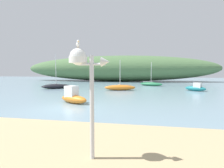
# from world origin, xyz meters

# --- Properties ---
(ground_plane) EXTENTS (120.00, 120.00, 0.00)m
(ground_plane) POSITION_xyz_m (0.00, 0.00, 0.00)
(ground_plane) COLOR #7A99A8
(distant_hill) EXTENTS (49.01, 10.28, 6.45)m
(distant_hill) POSITION_xyz_m (-1.39, 33.08, 3.22)
(distant_hill) COLOR #517547
(distant_hill) RESTS_ON ground
(mast_structure) EXTENTS (1.13, 0.50, 3.06)m
(mast_structure) POSITION_xyz_m (3.78, -6.80, 2.71)
(mast_structure) COLOR silver
(mast_structure) RESTS_ON beach_sand
(seagull_on_radar) EXTENTS (0.18, 0.27, 0.21)m
(seagull_on_radar) POSITION_xyz_m (3.64, -6.81, 3.38)
(seagull_on_radar) COLOR orange
(seagull_on_radar) RESTS_ON mast_structure
(sailboat_outer_mooring) EXTENTS (4.31, 3.35, 5.14)m
(sailboat_outer_mooring) POSITION_xyz_m (-7.46, 12.70, 0.35)
(sailboat_outer_mooring) COLOR black
(sailboat_outer_mooring) RESTS_ON ground
(sailboat_far_right) EXTENTS (4.34, 2.00, 4.08)m
(sailboat_far_right) POSITION_xyz_m (2.19, 12.16, 0.38)
(sailboat_far_right) COLOR orange
(sailboat_far_right) RESTS_ON ground
(motorboat_far_left) EXTENTS (2.66, 2.22, 1.09)m
(motorboat_far_left) POSITION_xyz_m (12.08, 13.10, 0.42)
(motorboat_far_left) COLOR teal
(motorboat_far_left) RESTS_ON ground
(motorboat_west_reach) EXTENTS (2.95, 2.12, 1.41)m
(motorboat_west_reach) POSITION_xyz_m (-0.31, 2.07, 0.51)
(motorboat_west_reach) COLOR orange
(motorboat_west_reach) RESTS_ON ground
(sailboat_off_point) EXTENTS (4.21, 2.78, 4.15)m
(sailboat_off_point) POSITION_xyz_m (6.59, 20.03, 0.33)
(sailboat_off_point) COLOR #287A4C
(sailboat_off_point) RESTS_ON ground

